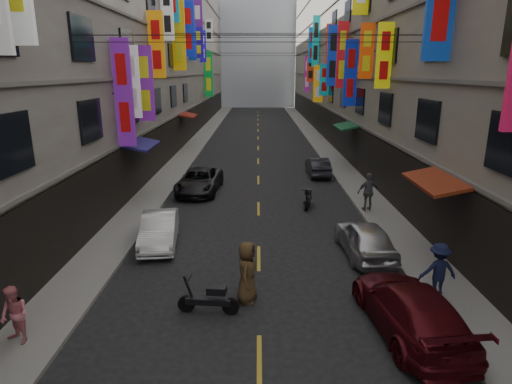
{
  "coord_description": "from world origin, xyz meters",
  "views": [
    {
      "loc": [
        -0.05,
        3.24,
        6.75
      ],
      "look_at": [
        -0.08,
        11.95,
        4.29
      ],
      "focal_mm": 30.0,
      "sensor_mm": 36.0,
      "label": 1
    }
  ],
  "objects_px": {
    "pedestrian_lfar": "(14,315)",
    "pedestrian_crossing": "(247,272)",
    "car_left_far": "(200,181)",
    "pedestrian_rnear": "(438,270)",
    "pedestrian_rfar": "(369,192)",
    "car_left_mid": "(159,229)",
    "car_right_mid": "(365,238)",
    "scooter_far_right": "(308,199)",
    "scooter_crossing": "(209,299)",
    "car_right_near": "(410,309)",
    "car_right_far": "(318,166)"
  },
  "relations": [
    {
      "from": "pedestrian_lfar",
      "to": "pedestrian_crossing",
      "type": "xyz_separation_m",
      "value": [
        5.75,
        2.25,
        0.08
      ]
    },
    {
      "from": "scooter_far_right",
      "to": "car_left_far",
      "type": "relative_size",
      "value": 0.37
    },
    {
      "from": "scooter_far_right",
      "to": "car_right_mid",
      "type": "distance_m",
      "value": 6.2
    },
    {
      "from": "scooter_far_right",
      "to": "pedestrian_crossing",
      "type": "distance_m",
      "value": 9.89
    },
    {
      "from": "pedestrian_rnear",
      "to": "car_right_mid",
      "type": "bearing_deg",
      "value": -69.84
    },
    {
      "from": "pedestrian_rfar",
      "to": "scooter_far_right",
      "type": "bearing_deg",
      "value": -26.97
    },
    {
      "from": "scooter_far_right",
      "to": "car_left_mid",
      "type": "distance_m",
      "value": 8.23
    },
    {
      "from": "pedestrian_lfar",
      "to": "pedestrian_rfar",
      "type": "relative_size",
      "value": 0.81
    },
    {
      "from": "car_left_mid",
      "to": "car_left_far",
      "type": "relative_size",
      "value": 0.81
    },
    {
      "from": "car_right_far",
      "to": "pedestrian_rfar",
      "type": "height_order",
      "value": "pedestrian_rfar"
    },
    {
      "from": "pedestrian_lfar",
      "to": "car_right_far",
      "type": "bearing_deg",
      "value": 89.17
    },
    {
      "from": "car_right_mid",
      "to": "pedestrian_lfar",
      "type": "distance_m",
      "value": 11.6
    },
    {
      "from": "car_right_mid",
      "to": "pedestrian_rnear",
      "type": "bearing_deg",
      "value": 109.2
    },
    {
      "from": "pedestrian_lfar",
      "to": "pedestrian_rnear",
      "type": "distance_m",
      "value": 11.75
    },
    {
      "from": "pedestrian_crossing",
      "to": "car_right_near",
      "type": "bearing_deg",
      "value": -100.46
    },
    {
      "from": "pedestrian_rnear",
      "to": "pedestrian_lfar",
      "type": "bearing_deg",
      "value": 8.79
    },
    {
      "from": "pedestrian_rfar",
      "to": "car_left_far",
      "type": "bearing_deg",
      "value": -32.13
    },
    {
      "from": "car_right_near",
      "to": "car_right_far",
      "type": "relative_size",
      "value": 1.29
    },
    {
      "from": "car_left_mid",
      "to": "pedestrian_rnear",
      "type": "bearing_deg",
      "value": -32.19
    },
    {
      "from": "scooter_far_right",
      "to": "car_right_mid",
      "type": "bearing_deg",
      "value": 115.79
    },
    {
      "from": "scooter_crossing",
      "to": "car_right_mid",
      "type": "height_order",
      "value": "car_right_mid"
    },
    {
      "from": "car_left_mid",
      "to": "pedestrian_rfar",
      "type": "distance_m",
      "value": 10.26
    },
    {
      "from": "scooter_crossing",
      "to": "pedestrian_crossing",
      "type": "height_order",
      "value": "pedestrian_crossing"
    },
    {
      "from": "car_left_far",
      "to": "pedestrian_rnear",
      "type": "relative_size",
      "value": 2.77
    },
    {
      "from": "scooter_far_right",
      "to": "car_left_mid",
      "type": "xyz_separation_m",
      "value": [
        -6.54,
        -5.0,
        0.19
      ]
    },
    {
      "from": "car_right_far",
      "to": "pedestrian_crossing",
      "type": "xyz_separation_m",
      "value": [
        -4.36,
        -16.41,
        0.35
      ]
    },
    {
      "from": "pedestrian_rnear",
      "to": "pedestrian_crossing",
      "type": "height_order",
      "value": "pedestrian_crossing"
    },
    {
      "from": "scooter_far_right",
      "to": "car_right_near",
      "type": "height_order",
      "value": "car_right_near"
    },
    {
      "from": "scooter_crossing",
      "to": "car_left_mid",
      "type": "relative_size",
      "value": 0.47
    },
    {
      "from": "car_left_far",
      "to": "pedestrian_rfar",
      "type": "bearing_deg",
      "value": -19.19
    },
    {
      "from": "pedestrian_lfar",
      "to": "pedestrian_crossing",
      "type": "bearing_deg",
      "value": 49.01
    },
    {
      "from": "car_left_far",
      "to": "car_left_mid",
      "type": "bearing_deg",
      "value": -90.77
    },
    {
      "from": "car_right_near",
      "to": "pedestrian_lfar",
      "type": "xyz_separation_m",
      "value": [
        -10.12,
        -0.68,
        0.2
      ]
    },
    {
      "from": "scooter_crossing",
      "to": "pedestrian_lfar",
      "type": "height_order",
      "value": "pedestrian_lfar"
    },
    {
      "from": "pedestrian_crossing",
      "to": "scooter_far_right",
      "type": "bearing_deg",
      "value": -7.75
    },
    {
      "from": "scooter_crossing",
      "to": "car_left_mid",
      "type": "height_order",
      "value": "car_left_mid"
    },
    {
      "from": "pedestrian_lfar",
      "to": "pedestrian_crossing",
      "type": "height_order",
      "value": "pedestrian_crossing"
    },
    {
      "from": "car_left_mid",
      "to": "car_right_mid",
      "type": "distance_m",
      "value": 8.07
    },
    {
      "from": "car_right_far",
      "to": "pedestrian_rfar",
      "type": "relative_size",
      "value": 1.96
    },
    {
      "from": "pedestrian_rfar",
      "to": "car_right_mid",
      "type": "bearing_deg",
      "value": 65.38
    },
    {
      "from": "car_left_mid",
      "to": "car_right_mid",
      "type": "bearing_deg",
      "value": -14.72
    },
    {
      "from": "car_right_mid",
      "to": "pedestrian_crossing",
      "type": "xyz_separation_m",
      "value": [
        -4.36,
        -3.41,
        0.28
      ]
    },
    {
      "from": "car_right_mid",
      "to": "pedestrian_rfar",
      "type": "height_order",
      "value": "pedestrian_rfar"
    },
    {
      "from": "car_left_mid",
      "to": "pedestrian_lfar",
      "type": "xyz_separation_m",
      "value": [
        -2.12,
        -6.69,
        0.25
      ]
    },
    {
      "from": "pedestrian_lfar",
      "to": "pedestrian_rfar",
      "type": "xyz_separation_m",
      "value": [
        11.52,
        10.78,
        0.18
      ]
    },
    {
      "from": "pedestrian_rfar",
      "to": "pedestrian_lfar",
      "type": "bearing_deg",
      "value": 33.8
    },
    {
      "from": "scooter_crossing",
      "to": "pedestrian_rnear",
      "type": "distance_m",
      "value": 6.89
    },
    {
      "from": "scooter_crossing",
      "to": "pedestrian_crossing",
      "type": "bearing_deg",
      "value": -51.87
    },
    {
      "from": "car_left_mid",
      "to": "pedestrian_rnear",
      "type": "height_order",
      "value": "pedestrian_rnear"
    },
    {
      "from": "pedestrian_rnear",
      "to": "pedestrian_rfar",
      "type": "relative_size",
      "value": 0.92
    }
  ]
}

